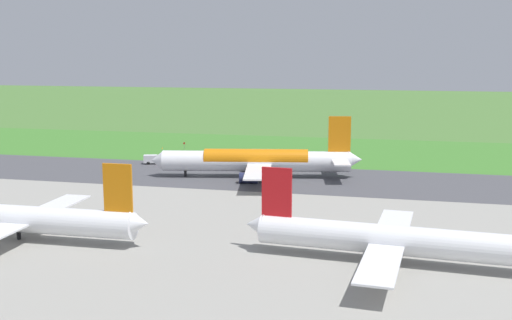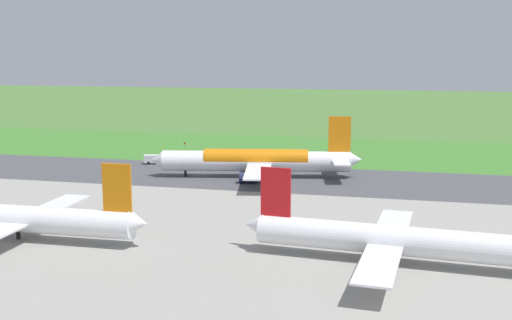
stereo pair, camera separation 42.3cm
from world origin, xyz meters
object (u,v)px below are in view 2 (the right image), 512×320
airliner_main (257,161)px  airliner_parked_near (391,239)px  service_truck_baggage (153,159)px  traffic_cone_orange (163,148)px  airliner_parked_mid (18,218)px  no_stopping_sign (185,145)px

airliner_main → airliner_parked_near: bearing=120.1°
service_truck_baggage → traffic_cone_orange: (8.35, -27.94, -1.13)m
airliner_parked_near → traffic_cone_orange: airliner_parked_near is taller
airliner_main → airliner_parked_mid: airliner_main is taller
airliner_parked_near → airliner_parked_mid: size_ratio=0.99×
service_truck_baggage → no_stopping_sign: (0.72, -28.47, -0.02)m
airliner_parked_mid → airliner_parked_near: bearing=-178.0°
airliner_main → airliner_parked_near: (-34.47, 59.42, -0.61)m
airliner_parked_near → no_stopping_sign: 121.14m
airliner_main → no_stopping_sign: 52.98m
airliner_main → airliner_parked_mid: size_ratio=1.14×
airliner_parked_mid → service_truck_baggage: 73.72m
airliner_main → traffic_cone_orange: (41.87, -39.80, -4.08)m
airliner_parked_mid → no_stopping_sign: size_ratio=20.58×
service_truck_baggage → traffic_cone_orange: 29.18m
airliner_main → service_truck_baggage: size_ratio=8.68×
airliner_parked_near → airliner_parked_mid: bearing=2.0°
service_truck_baggage → airliner_parked_near: bearing=133.7°
airliner_parked_near → service_truck_baggage: 98.53m
airliner_parked_mid → traffic_cone_orange: 102.46m
airliner_main → airliner_parked_near: size_ratio=1.15×
airliner_main → no_stopping_sign: (34.24, -40.32, -2.97)m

